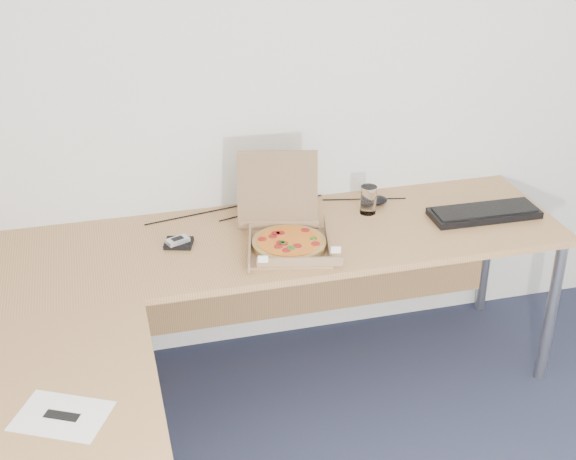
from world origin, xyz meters
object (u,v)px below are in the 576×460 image
object	(u,v)px
drinking_glass	(368,200)
wallet	(179,243)
desk	(210,309)
keyboard	(484,213)
pizza_box	(288,237)

from	to	relation	value
drinking_glass	wallet	world-z (taller)	drinking_glass
desk	keyboard	size ratio (longest dim) A/B	5.22
drinking_glass	wallet	bearing A→B (deg)	-173.93
drinking_glass	wallet	size ratio (longest dim) A/B	1.14
keyboard	pizza_box	bearing A→B (deg)	-175.80
pizza_box	drinking_glass	xyz separation A→B (m)	(0.42, 0.21, 0.02)
pizza_box	drinking_glass	distance (m)	0.47
pizza_box	keyboard	size ratio (longest dim) A/B	0.81
drinking_glass	desk	bearing A→B (deg)	-145.71
desk	wallet	distance (m)	0.46
pizza_box	keyboard	world-z (taller)	pizza_box
pizza_box	wallet	bearing A→B (deg)	177.19
pizza_box	drinking_glass	world-z (taller)	pizza_box
desk	keyboard	bearing A→B (deg)	16.65
pizza_box	keyboard	distance (m)	0.90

